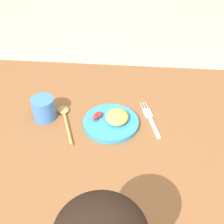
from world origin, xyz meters
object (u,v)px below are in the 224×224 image
object	(u,v)px
plate	(112,121)
drinking_cup	(44,109)
fork	(150,119)
spoon	(65,118)

from	to	relation	value
plate	drinking_cup	size ratio (longest dim) A/B	2.37
plate	drinking_cup	xyz separation A→B (m)	(-0.25, 0.02, 0.03)
drinking_cup	plate	bearing A→B (deg)	-3.91
plate	fork	world-z (taller)	plate
spoon	drinking_cup	xyz separation A→B (m)	(-0.08, 0.00, 0.04)
spoon	drinking_cup	bearing A→B (deg)	67.38
plate	drinking_cup	world-z (taller)	drinking_cup
drinking_cup	spoon	bearing A→B (deg)	-2.43
plate	spoon	size ratio (longest dim) A/B	0.95
plate	fork	xyz separation A→B (m)	(0.14, 0.04, -0.01)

